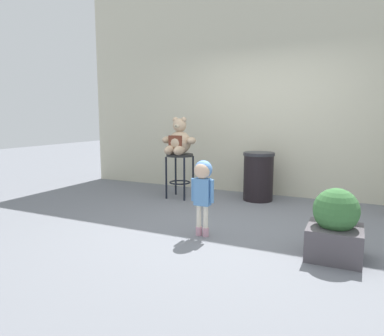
# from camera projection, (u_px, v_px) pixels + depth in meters

# --- Properties ---
(ground_plane) EXTENTS (24.00, 24.00, 0.00)m
(ground_plane) POSITION_uv_depth(u_px,v_px,m) (228.00, 227.00, 4.22)
(ground_plane) COLOR slate
(building_wall) EXTENTS (7.20, 0.30, 4.00)m
(building_wall) POSITION_uv_depth(u_px,v_px,m) (272.00, 76.00, 5.84)
(building_wall) COLOR beige
(building_wall) RESTS_ON ground_plane
(bar_stool_with_teddy) EXTENTS (0.44, 0.44, 0.73)m
(bar_stool_with_teddy) POSITION_uv_depth(u_px,v_px,m) (180.00, 166.00, 5.69)
(bar_stool_with_teddy) COLOR black
(bar_stool_with_teddy) RESTS_ON ground_plane
(teddy_bear) EXTENTS (0.58, 0.52, 0.60)m
(teddy_bear) POSITION_uv_depth(u_px,v_px,m) (179.00, 141.00, 5.60)
(teddy_bear) COLOR tan
(teddy_bear) RESTS_ON bar_stool_with_teddy
(child_walking) EXTENTS (0.27, 0.21, 0.85)m
(child_walking) POSITION_uv_depth(u_px,v_px,m) (203.00, 181.00, 3.82)
(child_walking) COLOR #CD95A6
(child_walking) RESTS_ON ground_plane
(trash_bin) EXTENTS (0.50, 0.50, 0.77)m
(trash_bin) POSITION_uv_depth(u_px,v_px,m) (258.00, 176.00, 5.53)
(trash_bin) COLOR black
(trash_bin) RESTS_ON ground_plane
(planter_with_shrub) EXTENTS (0.49, 0.49, 0.67)m
(planter_with_shrub) POSITION_uv_depth(u_px,v_px,m) (335.00, 226.00, 3.25)
(planter_with_shrub) COLOR #504A50
(planter_with_shrub) RESTS_ON ground_plane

